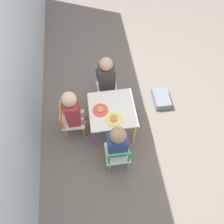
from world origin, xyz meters
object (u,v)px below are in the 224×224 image
Objects in this scene: kids_table at (112,112)px; plate_back at (100,110)px; chair_orange at (72,121)px; child_right at (107,79)px; storage_bin at (161,99)px; child_back at (74,111)px; child_left at (117,143)px; chair_green at (118,155)px; chair_blue at (106,85)px; plate_left at (114,119)px.

kids_table is 3.00× the size of plate_back.
child_right is (0.41, -0.48, 0.20)m from chair_orange.
chair_orange is at bearing 88.40° from kids_table.
kids_table is 0.84m from storage_bin.
chair_orange is 0.66× the size of child_back.
kids_table reaches higher than storage_bin.
child_left is (-0.44, -0.48, 0.20)m from chair_orange.
plate_back is 0.98m from storage_bin.
chair_green is 1.00× the size of chair_blue.
chair_orange reaches higher than storage_bin.
chair_blue is 0.66m from child_back.
chair_blue is 0.53m from plate_back.
chair_orange reaches higher than plate_left.
plate_left is 1.06× the size of plate_back.
chair_orange is 0.66m from child_right.
chair_orange is at bearing -45.46° from chair_green.
chair_blue is at bearing -89.20° from child_left.
kids_table is 0.15m from plate_back.
child_left reaches higher than chair_green.
plate_back is at bearing -105.28° from chair_blue.
child_right reaches higher than plate_back.
plate_left and plate_back have the same top height.
chair_orange is at bearing 103.54° from storage_bin.
chair_green is 1.00× the size of chair_orange.
child_left is 0.44m from plate_back.
chair_orange is 1.67× the size of storage_bin.
chair_orange is 0.68m from child_left.
chair_orange is at bearing -140.17° from child_right.
kids_table is at bearing -0.00° from plate_left.
chair_blue reaches higher than plate_back.
chair_green is at bearing -90.75° from chair_blue.
chair_green is 0.53m from plate_back.
child_right is (0.84, 0.00, 0.01)m from child_left.
plate_back is (-0.01, -0.35, 0.19)m from chair_orange.
chair_blue is (0.48, 0.01, -0.11)m from kids_table.
chair_orange is 0.40m from plate_back.
storage_bin is at bearing -67.18° from kids_table.
child_right is at bearing -43.81° from child_back.
chair_blue is at bearing 0.65° from plate_left.
kids_table is 0.15m from plate_left.
storage_bin is (-0.12, -0.73, -0.40)m from child_right.
child_right reaches higher than plate_left.
plate_back is (0.13, 0.13, -0.00)m from plate_left.
child_right is at bearing -89.30° from chair_green.
kids_table is at bearing 112.82° from storage_bin.
kids_table is 0.68× the size of child_back.
kids_table is at bearing -90.00° from child_back.
storage_bin is (-0.18, -0.73, -0.19)m from chair_blue.
chair_blue is 0.21m from child_right.
chair_orange is at bearing 87.80° from plate_back.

